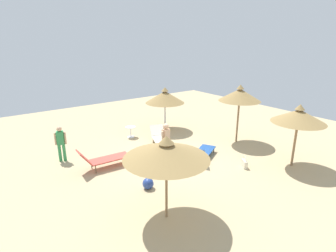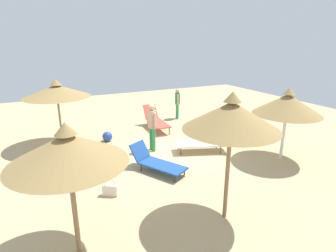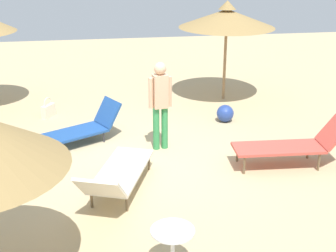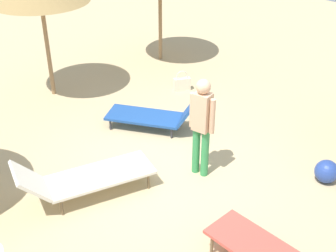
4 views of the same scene
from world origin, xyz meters
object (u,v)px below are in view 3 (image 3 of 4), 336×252
at_px(beach_ball, 225,113).
at_px(lounge_chair_far_left, 117,175).
at_px(parasol_umbrella_center, 227,18).
at_px(person_standing_back, 160,100).
at_px(lounge_chair_far_right, 294,143).
at_px(handbag, 48,110).
at_px(lounge_chair_edge, 81,128).
at_px(side_table_round, 173,243).

bearing_deg(beach_ball, lounge_chair_far_left, -131.45).
bearing_deg(parasol_umbrella_center, person_standing_back, -125.75).
distance_m(lounge_chair_far_right, beach_ball, 2.50).
relative_size(person_standing_back, handbag, 3.60).
height_order(lounge_chair_edge, side_table_round, lounge_chair_edge).
distance_m(lounge_chair_far_right, lounge_chair_far_left, 3.34).
distance_m(lounge_chair_far_left, person_standing_back, 2.10).
distance_m(lounge_chair_edge, beach_ball, 3.36).
distance_m(lounge_chair_far_left, handbag, 4.21).
height_order(parasol_umbrella_center, side_table_round, parasol_umbrella_center).
relative_size(parasol_umbrella_center, lounge_chair_edge, 1.33).
relative_size(person_standing_back, beach_ball, 4.47).
height_order(lounge_chair_far_left, person_standing_back, person_standing_back).
height_order(person_standing_back, beach_ball, person_standing_back).
bearing_deg(side_table_round, lounge_chair_edge, 105.73).
height_order(parasol_umbrella_center, lounge_chair_edge, parasol_umbrella_center).
xyz_separation_m(lounge_chair_far_right, person_standing_back, (-2.32, 1.14, 0.58)).
relative_size(lounge_chair_edge, beach_ball, 4.83).
bearing_deg(handbag, parasol_umbrella_center, 9.11).
xyz_separation_m(lounge_chair_far_left, handbag, (-1.42, 3.96, -0.20)).
bearing_deg(lounge_chair_far_right, parasol_umbrella_center, 92.95).
bearing_deg(handbag, lounge_chair_far_right, -35.53).
bearing_deg(lounge_chair_edge, lounge_chair_far_left, -74.79).
relative_size(parasol_umbrella_center, side_table_round, 4.37).
relative_size(parasol_umbrella_center, lounge_chair_far_left, 1.13).
distance_m(parasol_umbrella_center, lounge_chair_far_left, 5.86).
bearing_deg(person_standing_back, parasol_umbrella_center, 54.25).
bearing_deg(parasol_umbrella_center, lounge_chair_far_left, -123.32).
bearing_deg(beach_ball, lounge_chair_edge, -167.77).
bearing_deg(beach_ball, side_table_round, -112.56).
xyz_separation_m(lounge_chair_far_left, side_table_round, (0.58, -1.99, 0.03)).
bearing_deg(beach_ball, lounge_chair_far_right, -75.42).
distance_m(handbag, beach_ball, 4.18).
bearing_deg(person_standing_back, beach_ball, 36.77).
bearing_deg(lounge_chair_edge, beach_ball, 12.23).
bearing_deg(lounge_chair_far_right, lounge_chair_far_left, -169.66).
distance_m(handbag, side_table_round, 6.27).
bearing_deg(lounge_chair_far_right, beach_ball, 104.58).
height_order(lounge_chair_far_right, side_table_round, lounge_chair_far_right).
relative_size(lounge_chair_far_left, side_table_round, 3.88).
bearing_deg(lounge_chair_edge, person_standing_back, -19.29).
height_order(lounge_chair_far_left, side_table_round, lounge_chair_far_left).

